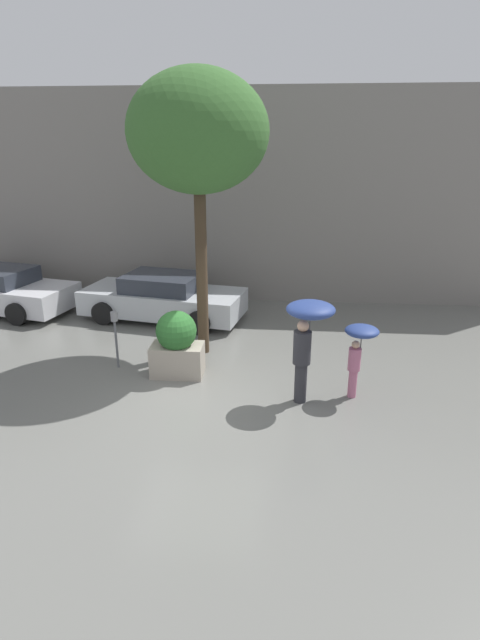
# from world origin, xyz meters

# --- Properties ---
(ground_plane) EXTENTS (40.00, 40.00, 0.00)m
(ground_plane) POSITION_xyz_m (0.00, 0.00, 0.00)
(ground_plane) COLOR slate
(building_facade) EXTENTS (18.00, 0.30, 6.00)m
(building_facade) POSITION_xyz_m (0.00, 6.50, 3.00)
(building_facade) COLOR gray
(building_facade) RESTS_ON ground
(planter_box) EXTENTS (1.06, 0.82, 1.38)m
(planter_box) POSITION_xyz_m (-0.58, 1.07, 0.69)
(planter_box) COLOR #9E9384
(planter_box) RESTS_ON ground
(person_adult) EXTENTS (0.87, 0.87, 1.92)m
(person_adult) POSITION_xyz_m (1.99, 0.20, 1.46)
(person_adult) COLOR #2D2D33
(person_adult) RESTS_ON ground
(person_child) EXTENTS (0.62, 0.62, 1.42)m
(person_child) POSITION_xyz_m (2.95, 0.44, 1.07)
(person_child) COLOR #B76684
(person_child) RESTS_ON ground
(parked_car_near) EXTENTS (4.55, 2.52, 1.23)m
(parked_car_near) POSITION_xyz_m (-1.68, 4.52, 0.58)
(parked_car_near) COLOR #B7BCC1
(parked_car_near) RESTS_ON ground
(street_tree) EXTENTS (2.85, 2.85, 5.95)m
(street_tree) POSITION_xyz_m (-0.24, 2.31, 4.71)
(street_tree) COLOR #423323
(street_tree) RESTS_ON ground
(parking_meter) EXTENTS (0.14, 0.14, 1.25)m
(parking_meter) POSITION_xyz_m (-1.93, 1.32, 0.90)
(parking_meter) COLOR #595B60
(parking_meter) RESTS_ON ground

